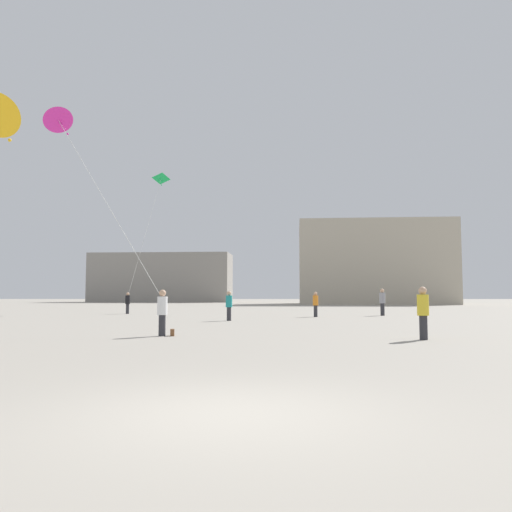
# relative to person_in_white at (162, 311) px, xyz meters

# --- Properties ---
(ground_plane) EXTENTS (300.00, 300.00, 0.00)m
(ground_plane) POSITION_rel_person_in_white_xyz_m (3.16, -11.52, -0.90)
(ground_plane) COLOR #9E9689
(person_in_white) EXTENTS (0.36, 0.36, 1.64)m
(person_in_white) POSITION_rel_person_in_white_xyz_m (0.00, 0.00, 0.00)
(person_in_white) COLOR #2D2D33
(person_in_white) RESTS_ON ground_plane
(person_in_yellow) EXTENTS (0.38, 0.38, 1.72)m
(person_in_yellow) POSITION_rel_person_in_white_xyz_m (8.78, -1.32, 0.05)
(person_in_yellow) COLOR #2D2D33
(person_in_yellow) RESTS_ON ground_plane
(person_in_black) EXTENTS (0.35, 0.35, 1.61)m
(person_in_black) POSITION_rel_person_in_white_xyz_m (-6.71, 20.07, -0.01)
(person_in_black) COLOR #2D2D33
(person_in_black) RESTS_ON ground_plane
(person_in_teal) EXTENTS (0.36, 0.36, 1.65)m
(person_in_teal) POSITION_rel_person_in_white_xyz_m (1.64, 10.28, 0.01)
(person_in_teal) COLOR #2D2D33
(person_in_teal) RESTS_ON ground_plane
(person_in_grey) EXTENTS (0.41, 0.41, 1.86)m
(person_in_grey) POSITION_rel_person_in_white_xyz_m (11.76, 17.16, 0.12)
(person_in_grey) COLOR #2D2D33
(person_in_grey) RESTS_ON ground_plane
(person_in_orange) EXTENTS (0.36, 0.36, 1.64)m
(person_in_orange) POSITION_rel_person_in_white_xyz_m (6.95, 15.10, 0.00)
(person_in_orange) COLOR #2D2D33
(person_in_orange) RESTS_ON ground_plane
(kite_emerald_delta) EXTENTS (2.14, 4.74, 10.37)m
(kite_emerald_delta) POSITION_rel_person_in_white_xyz_m (-5.24, 24.20, 10.17)
(kite_emerald_delta) COLOR green
(kite_magenta_diamond) EXTENTS (6.04, 3.85, 8.17)m
(kite_magenta_diamond) POSITION_rel_person_in_white_xyz_m (-5.21, 3.05, 8.03)
(kite_magenta_diamond) COLOR #D12899
(building_left_hall) EXTENTS (26.48, 9.82, 9.10)m
(building_left_hall) POSITION_rel_person_in_white_xyz_m (-15.84, 76.99, 3.66)
(building_left_hall) COLOR gray
(building_left_hall) RESTS_ON ground_plane
(building_centre_hall) EXTENTS (23.05, 13.20, 12.28)m
(building_centre_hall) POSITION_rel_person_in_white_xyz_m (20.16, 58.60, 5.24)
(building_centre_hall) COLOR #B2A893
(building_centre_hall) RESTS_ON ground_plane
(handbag_beside_flyer) EXTENTS (0.19, 0.34, 0.24)m
(handbag_beside_flyer) POSITION_rel_person_in_white_xyz_m (0.35, 0.10, -0.78)
(handbag_beside_flyer) COLOR brown
(handbag_beside_flyer) RESTS_ON ground_plane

